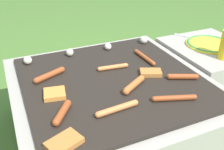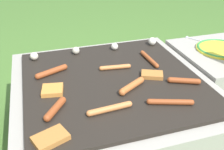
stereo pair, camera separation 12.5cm
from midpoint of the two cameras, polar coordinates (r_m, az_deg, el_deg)
ground_plane at (r=1.48m, az=-2.48°, el=-13.29°), size 14.00×14.00×0.00m
grill at (r=1.36m, az=-2.65°, el=-7.65°), size 0.93×0.93×0.37m
side_ledge at (r=1.77m, az=17.93°, el=0.40°), size 0.47×0.52×0.37m
sausage_front_center at (r=1.31m, az=-16.12°, el=-0.06°), size 0.17×0.09×0.03m
sausage_front_left at (r=1.04m, az=-2.37°, el=-7.42°), size 0.19×0.04×0.02m
sausage_mid_right at (r=1.34m, az=-2.47°, el=1.67°), size 0.16×0.04×0.02m
sausage_back_left at (r=1.18m, az=1.70°, el=-2.23°), size 0.15×0.10×0.03m
sausage_back_right at (r=1.44m, az=4.64°, el=3.83°), size 0.03×0.20×0.02m
sausage_front_right at (r=1.04m, az=-14.22°, el=-8.02°), size 0.10×0.13×0.03m
sausage_back_center at (r=1.11m, az=10.33°, el=-5.04°), size 0.19×0.08×0.02m
sausage_mid_left at (r=1.27m, az=12.46°, el=-0.42°), size 0.14×0.08×0.03m
bread_slice_right at (r=0.92m, az=-14.35°, el=-14.23°), size 0.14×0.11×0.02m
bread_slice_left at (r=1.17m, az=-15.40°, el=-4.04°), size 0.10×0.10×0.02m
bread_slice_center at (r=1.29m, az=5.73°, el=0.45°), size 0.12×0.10×0.02m
mushroom_row at (r=1.53m, az=-6.28°, el=5.71°), size 0.75×0.05×0.05m
plate_colorful at (r=1.70m, az=18.49°, el=6.38°), size 0.28×0.28×0.02m
fork_utensil at (r=1.80m, az=13.76°, el=8.12°), size 0.10×0.15×0.01m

